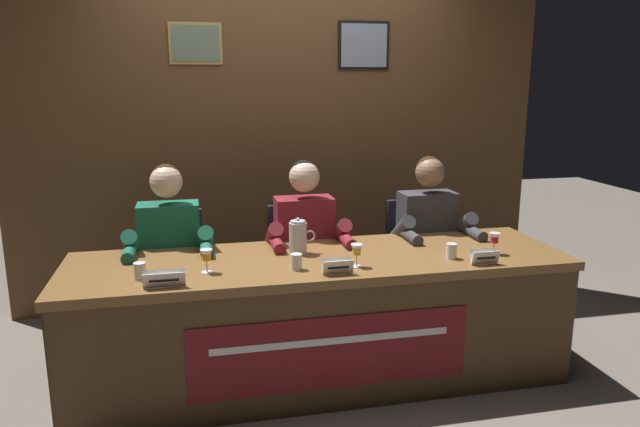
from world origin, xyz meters
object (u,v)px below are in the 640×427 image
at_px(nameplate_right, 484,257).
at_px(juice_glass_right, 494,239).
at_px(panelist_left, 170,251).
at_px(juice_glass_left, 206,257).
at_px(nameplate_left, 164,279).
at_px(water_pitcher_central, 298,237).
at_px(chair_right, 418,267).
at_px(chair_left, 173,284).
at_px(chair_center, 301,275).
at_px(water_cup_left, 140,272).
at_px(panelist_right, 431,236).
at_px(water_cup_right, 451,252).
at_px(nameplate_center, 338,267).
at_px(water_cup_center, 296,263).
at_px(juice_glass_center, 357,251).
at_px(panelist_center, 307,243).
at_px(conference_table, 324,303).

relative_size(nameplate_right, juice_glass_right, 1.24).
relative_size(panelist_left, juice_glass_left, 9.74).
bearing_deg(nameplate_left, water_pitcher_central, 29.73).
distance_m(juice_glass_left, chair_right, 1.67).
relative_size(chair_left, chair_center, 1.00).
distance_m(chair_left, nameplate_left, 0.96).
relative_size(panelist_left, water_pitcher_central, 5.75).
height_order(water_cup_left, chair_right, chair_right).
height_order(water_cup_left, panelist_right, panelist_right).
relative_size(chair_right, juice_glass_right, 7.10).
height_order(panelist_right, water_pitcher_central, panelist_right).
bearing_deg(juice_glass_left, chair_center, 49.18).
bearing_deg(water_cup_right, panelist_right, 77.89).
distance_m(nameplate_center, nameplate_right, 0.81).
distance_m(chair_left, chair_right, 1.65).
bearing_deg(water_cup_center, water_cup_right, 0.57).
bearing_deg(nameplate_center, water_cup_center, 148.74).
distance_m(chair_left, juice_glass_left, 0.84).
bearing_deg(water_cup_right, water_cup_left, 179.67).
bearing_deg(chair_left, panelist_left, -90.00).
bearing_deg(juice_glass_left, juice_glass_center, -5.30).
xyz_separation_m(panelist_center, water_cup_center, (-0.17, -0.58, 0.06)).
bearing_deg(water_cup_left, chair_center, 38.46).
bearing_deg(chair_center, panelist_right, -13.50).
height_order(chair_right, panelist_right, panelist_right).
relative_size(panelist_left, juice_glass_center, 9.74).
bearing_deg(chair_center, juice_glass_left, -130.82).
bearing_deg(water_cup_right, juice_glass_center, -176.92).
relative_size(juice_glass_right, water_cup_right, 1.46).
distance_m(juice_glass_center, nameplate_right, 0.69).
distance_m(juice_glass_right, water_cup_right, 0.28).
distance_m(panelist_center, nameplate_right, 1.09).
bearing_deg(conference_table, panelist_right, 30.68).
bearing_deg(nameplate_right, water_cup_center, 172.89).
distance_m(water_cup_left, nameplate_center, 0.98).
relative_size(water_cup_center, nameplate_right, 0.55).
bearing_deg(juice_glass_center, juice_glass_right, 4.01).
bearing_deg(juice_glass_right, chair_right, 101.52).
bearing_deg(chair_left, water_cup_center, -49.60).
distance_m(water_cup_right, water_pitcher_central, 0.86).
relative_size(nameplate_left, juice_glass_center, 1.59).
distance_m(juice_glass_left, water_pitcher_central, 0.57).
xyz_separation_m(panelist_center, water_cup_right, (0.70, -0.57, 0.06)).
xyz_separation_m(conference_table, juice_glass_right, (0.98, -0.05, 0.32)).
bearing_deg(panelist_center, panelist_right, 0.00).
height_order(nameplate_left, water_cup_left, water_cup_left).
bearing_deg(nameplate_left, juice_glass_right, 5.18).
xyz_separation_m(nameplate_left, water_pitcher_central, (0.72, 0.41, 0.05)).
bearing_deg(nameplate_left, water_cup_left, 129.96).
relative_size(nameplate_left, water_cup_center, 2.32).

